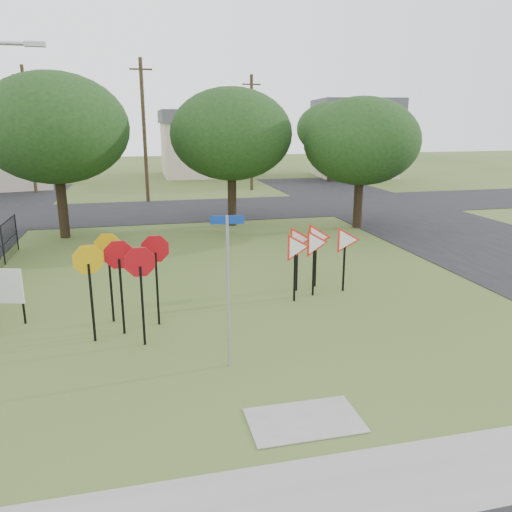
# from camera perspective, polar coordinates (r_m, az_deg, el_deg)

# --- Properties ---
(ground) EXTENTS (140.00, 140.00, 0.00)m
(ground) POSITION_cam_1_polar(r_m,az_deg,el_deg) (11.37, 1.58, -11.83)
(ground) COLOR #3A511E
(sidewalk) EXTENTS (30.00, 1.60, 0.02)m
(sidewalk) POSITION_cam_1_polar(r_m,az_deg,el_deg) (8.03, 10.11, -24.93)
(sidewalk) COLOR gray
(sidewalk) RESTS_ON ground
(street_right) EXTENTS (8.00, 50.00, 0.02)m
(street_right) POSITION_cam_1_polar(r_m,az_deg,el_deg) (25.14, 22.63, 2.15)
(street_right) COLOR black
(street_right) RESTS_ON ground
(street_far) EXTENTS (60.00, 8.00, 0.02)m
(street_far) POSITION_cam_1_polar(r_m,az_deg,el_deg) (30.34, -8.22, 5.21)
(street_far) COLOR black
(street_far) RESTS_ON ground
(curb_pad) EXTENTS (2.00, 1.20, 0.02)m
(curb_pad) POSITION_cam_1_polar(r_m,az_deg,el_deg) (9.37, 5.56, -18.21)
(curb_pad) COLOR gray
(curb_pad) RESTS_ON ground
(street_name_sign) EXTENTS (0.68, 0.11, 3.32)m
(street_name_sign) POSITION_cam_1_polar(r_m,az_deg,el_deg) (10.43, -3.21, -3.14)
(street_name_sign) COLOR #9CA0A5
(street_name_sign) RESTS_ON ground
(stop_sign_cluster) EXTENTS (2.29, 1.78, 2.42)m
(stop_sign_cluster) POSITION_cam_1_polar(r_m,az_deg,el_deg) (12.56, -14.98, -0.89)
(stop_sign_cluster) COLOR black
(stop_sign_cluster) RESTS_ON ground
(yield_sign_cluster) EXTENTS (2.69, 1.39, 2.10)m
(yield_sign_cluster) POSITION_cam_1_polar(r_m,az_deg,el_deg) (15.22, 6.63, 1.37)
(yield_sign_cluster) COLOR black
(yield_sign_cluster) RESTS_ON ground
(far_pole_a) EXTENTS (1.40, 0.24, 9.00)m
(far_pole_a) POSITION_cam_1_polar(r_m,az_deg,el_deg) (33.79, -12.66, 13.84)
(far_pole_a) COLOR #3D301C
(far_pole_a) RESTS_ON ground
(far_pole_b) EXTENTS (1.40, 0.24, 8.50)m
(far_pole_b) POSITION_cam_1_polar(r_m,az_deg,el_deg) (38.77, -0.51, 13.94)
(far_pole_b) COLOR #3D301C
(far_pole_b) RESTS_ON ground
(far_pole_c) EXTENTS (1.40, 0.24, 9.00)m
(far_pole_c) POSITION_cam_1_polar(r_m,az_deg,el_deg) (40.46, -24.52, 13.03)
(far_pole_c) COLOR #3D301C
(far_pole_c) RESTS_ON ground
(house_mid) EXTENTS (8.40, 8.40, 6.20)m
(house_mid) POSITION_cam_1_polar(r_m,az_deg,el_deg) (50.26, -5.92, 12.76)
(house_mid) COLOR beige
(house_mid) RESTS_ON ground
(house_right) EXTENTS (8.30, 8.30, 7.20)m
(house_right) POSITION_cam_1_polar(r_m,az_deg,el_deg) (50.24, 11.19, 13.13)
(house_right) COLOR beige
(house_right) RESTS_ON ground
(tree_near_left) EXTENTS (6.40, 6.40, 7.27)m
(tree_near_left) POSITION_cam_1_polar(r_m,az_deg,el_deg) (24.02, -22.04, 13.36)
(tree_near_left) COLOR black
(tree_near_left) RESTS_ON ground
(tree_near_mid) EXTENTS (6.00, 6.00, 6.80)m
(tree_near_mid) POSITION_cam_1_polar(r_m,az_deg,el_deg) (25.22, -2.85, 13.72)
(tree_near_mid) COLOR black
(tree_near_mid) RESTS_ON ground
(tree_near_right) EXTENTS (5.60, 5.60, 6.33)m
(tree_near_right) POSITION_cam_1_polar(r_m,az_deg,el_deg) (25.16, 11.95, 12.70)
(tree_near_right) COLOR black
(tree_near_right) RESTS_ON ground
(tree_far_right) EXTENTS (6.00, 6.00, 6.80)m
(tree_far_right) POSITION_cam_1_polar(r_m,az_deg,el_deg) (44.98, 8.61, 14.18)
(tree_far_right) COLOR black
(tree_far_right) RESTS_ON ground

